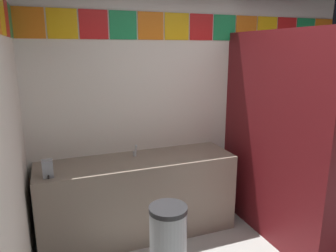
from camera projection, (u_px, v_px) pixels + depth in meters
wall_back at (198, 99)px, 3.66m from camera, size 3.73×0.09×2.67m
vanity_counter at (139, 196)px, 3.30m from camera, size 1.99×0.57×0.83m
faucet_center at (135, 152)px, 3.27m from camera, size 0.04×0.10×0.14m
soap_dispenser at (48, 169)px, 2.74m from camera, size 0.09×0.09×0.16m
stall_divider at (300, 145)px, 2.95m from camera, size 0.92×1.53×2.09m
toilet at (276, 185)px, 3.84m from camera, size 0.39×0.49×0.74m
trash_bin at (168, 246)px, 2.59m from camera, size 0.31×0.31×0.70m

